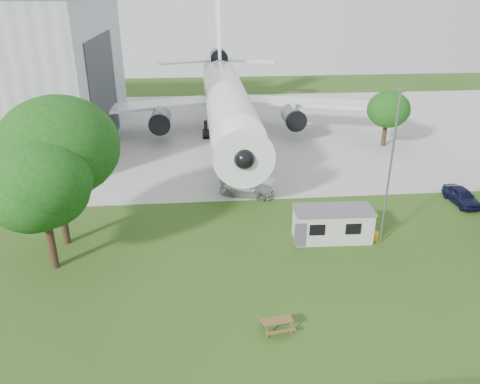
{
  "coord_description": "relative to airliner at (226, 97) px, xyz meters",
  "views": [
    {
      "loc": [
        -5.84,
        -24.86,
        18.65
      ],
      "look_at": [
        -2.78,
        8.0,
        4.0
      ],
      "focal_mm": 35.0,
      "sensor_mm": 36.0,
      "label": 1
    }
  ],
  "objects": [
    {
      "name": "ground",
      "position": [
        2.0,
        -35.86,
        -5.27
      ],
      "size": [
        160.0,
        160.0,
        0.0
      ],
      "primitive_type": "plane",
      "color": "#3B5E1E"
    },
    {
      "name": "concrete_apron",
      "position": [
        2.0,
        2.14,
        -5.25
      ],
      "size": [
        120.0,
        46.0,
        0.03
      ],
      "primitive_type": "cube",
      "color": "#B7B7B2",
      "rests_on": "ground"
    },
    {
      "name": "airliner",
      "position": [
        0.0,
        0.0,
        0.0
      ],
      "size": [
        46.36,
        47.73,
        17.69
      ],
      "color": "white",
      "rests_on": "ground"
    },
    {
      "name": "site_cabin",
      "position": [
        6.53,
        -28.72,
        -3.96
      ],
      "size": [
        6.8,
        2.91,
        2.62
      ],
      "color": "beige",
      "rests_on": "ground"
    },
    {
      "name": "picnic_west",
      "position": [
        0.37,
        -39.16,
        -5.27
      ],
      "size": [
        2.0,
        1.75,
        0.76
      ],
      "primitive_type": null,
      "rotation": [
        0.0,
        0.0,
        0.15
      ],
      "color": "brown",
      "rests_on": "ground"
    },
    {
      "name": "lamp_mast",
      "position": [
        10.2,
        -29.66,
        0.73
      ],
      "size": [
        0.16,
        0.16,
        12.0
      ],
      "primitive_type": "cylinder",
      "color": "slate",
      "rests_on": "ground"
    },
    {
      "name": "tree_west_big",
      "position": [
        -14.45,
        -27.43,
        2.22
      ],
      "size": [
        9.28,
        9.28,
        12.14
      ],
      "color": "#382619",
      "rests_on": "ground"
    },
    {
      "name": "tree_west_small",
      "position": [
        -14.44,
        -30.94,
        0.9
      ],
      "size": [
        6.85,
        6.85,
        9.61
      ],
      "color": "#382619",
      "rests_on": "ground"
    },
    {
      "name": "tree_far_apron",
      "position": [
        19.48,
        -6.07,
        -0.87
      ],
      "size": [
        5.74,
        5.74,
        7.28
      ],
      "color": "#382619",
      "rests_on": "ground"
    },
    {
      "name": "car_ne_hatch",
      "position": [
        20.24,
        -23.44,
        -4.51
      ],
      "size": [
        1.94,
        4.52,
        1.52
      ],
      "primitive_type": "imported",
      "rotation": [
        0.0,
        0.0,
        0.03
      ],
      "color": "black",
      "rests_on": "ground"
    },
    {
      "name": "car_apron_van",
      "position": [
        0.67,
        -19.68,
        -4.5
      ],
      "size": [
        5.69,
        3.82,
        1.53
      ],
      "primitive_type": "imported",
      "rotation": [
        0.0,
        0.0,
        1.22
      ],
      "color": "silver",
      "rests_on": "ground"
    }
  ]
}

